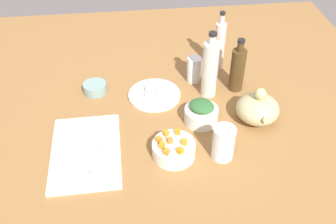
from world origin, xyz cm
name	(u,v)px	position (x,y,z in cm)	size (l,w,h in cm)	color
tabletop	(168,125)	(0.00, 0.00, 1.50)	(190.00, 190.00, 3.00)	olive
cutting_board	(86,152)	(12.43, -30.00, 3.50)	(35.39, 23.59, 1.00)	white
plate_tofu	(154,95)	(-16.47, -3.67, 3.60)	(21.15, 21.15, 1.20)	white
bowl_greens	(201,115)	(0.94, 12.35, 5.98)	(12.57, 12.57, 5.96)	white
bowl_carrots	(175,149)	(17.00, 0.35, 5.66)	(14.76, 14.76, 5.32)	white
bowl_small_side	(95,88)	(-22.14, -27.63, 5.00)	(9.51, 9.51, 3.99)	#7B9D97
teapot	(258,108)	(2.27, 33.26, 8.41)	(17.56, 15.98, 14.40)	tan
bottle_0	(210,69)	(-15.54, 18.35, 15.30)	(6.23, 6.23, 28.15)	silver
bottle_1	(220,45)	(-33.58, 26.15, 14.57)	(4.51, 4.51, 27.07)	silver
bottle_2	(237,69)	(-17.84, 30.22, 12.71)	(5.87, 5.87, 23.12)	#4A3419
drinking_glass_0	(194,70)	(-25.20, 13.86, 8.68)	(5.81, 5.81, 11.35)	white
drinking_glass_1	(223,143)	(19.29, 16.34, 9.23)	(7.52, 7.52, 12.46)	white
carrot_cube_0	(184,142)	(17.34, 3.49, 9.22)	(1.80, 1.80, 1.80)	orange
carrot_cube_1	(170,140)	(16.09, -1.22, 9.22)	(1.80, 1.80, 1.80)	orange
carrot_cube_2	(178,132)	(12.12, 1.99, 9.22)	(1.80, 1.80, 1.80)	orange
carrot_cube_3	(159,139)	(15.21, -4.86, 9.22)	(1.80, 1.80, 1.80)	orange
carrot_cube_4	(180,151)	(21.18, 1.52, 9.22)	(1.80, 1.80, 1.80)	orange
carrot_cube_5	(167,152)	(21.16, -2.93, 9.22)	(1.80, 1.80, 1.80)	orange
carrot_cube_6	(166,133)	(12.35, -2.16, 9.22)	(1.80, 1.80, 1.80)	orange
carrot_cube_7	(162,145)	(18.02, -4.08, 9.22)	(1.80, 1.80, 1.80)	orange
chopped_greens_mound	(202,106)	(0.94, 12.35, 10.52)	(9.34, 8.39, 3.12)	#2E6231
tofu_cube_0	(148,89)	(-18.39, -5.88, 5.30)	(2.20, 2.20, 2.20)	#EAE8CA
tofu_cube_1	(160,88)	(-18.42, -1.08, 5.30)	(2.20, 2.20, 2.20)	#F9E5CB
tofu_cube_2	(149,94)	(-14.77, -6.07, 5.30)	(2.20, 2.20, 2.20)	white
tofu_cube_3	(159,96)	(-13.31, -1.97, 5.30)	(2.20, 2.20, 2.20)	silver
dumpling_0	(90,158)	(17.55, -28.21, 5.39)	(5.37, 4.88, 2.77)	beige
dumpling_1	(87,136)	(6.75, -29.42, 5.47)	(5.49, 4.81, 2.95)	beige
dumpling_2	(90,175)	(24.69, -27.79, 5.28)	(4.72, 4.34, 2.56)	beige
dumpling_3	(100,126)	(1.66, -25.20, 5.28)	(4.32, 4.10, 2.56)	beige
dumpling_4	(107,148)	(13.01, -22.67, 5.11)	(4.87, 4.54, 2.21)	beige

